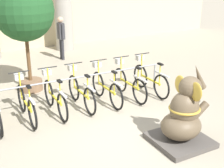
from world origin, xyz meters
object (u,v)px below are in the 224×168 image
(bicycle_6, at_px, (106,87))
(elephant_statue, at_px, (183,117))
(bicycle_3, at_px, (26,103))
(bicycle_5, at_px, (81,91))
(bicycle_4, at_px, (55,97))
(bicycle_8, at_px, (150,79))
(person_pedestrian, at_px, (61,34))
(bicycle_7, at_px, (129,83))
(potted_tree, at_px, (24,14))

(bicycle_6, relative_size, elephant_statue, 1.04)
(bicycle_3, height_order, bicycle_5, same)
(bicycle_4, height_order, bicycle_8, same)
(person_pedestrian, bearing_deg, bicycle_5, -103.67)
(elephant_statue, xyz_separation_m, person_pedestrian, (-0.05, 6.92, 0.41))
(bicycle_5, bearing_deg, bicycle_7, -1.81)
(bicycle_6, height_order, potted_tree, potted_tree)
(bicycle_6, height_order, person_pedestrian, person_pedestrian)
(bicycle_4, relative_size, elephant_statue, 1.04)
(potted_tree, bearing_deg, bicycle_6, -49.35)
(bicycle_5, relative_size, elephant_statue, 1.04)
(bicycle_5, relative_size, bicycle_7, 1.00)
(bicycle_6, height_order, bicycle_8, same)
(bicycle_3, xyz_separation_m, bicycle_8, (3.44, 0.02, 0.00))
(bicycle_6, bearing_deg, bicycle_7, 0.01)
(bicycle_4, bearing_deg, person_pedestrian, 68.29)
(bicycle_3, height_order, bicycle_8, same)
(bicycle_3, distance_m, elephant_statue, 3.53)
(bicycle_7, height_order, potted_tree, potted_tree)
(bicycle_4, xyz_separation_m, bicycle_8, (2.76, 0.01, 0.00))
(bicycle_7, relative_size, bicycle_8, 1.00)
(bicycle_4, relative_size, bicycle_6, 1.00)
(bicycle_3, xyz_separation_m, elephant_statue, (2.49, -2.50, 0.15))
(bicycle_3, relative_size, person_pedestrian, 1.05)
(bicycle_4, bearing_deg, bicycle_8, 0.10)
(potted_tree, bearing_deg, bicycle_5, -64.35)
(elephant_statue, bearing_deg, bicycle_7, 83.91)
(bicycle_5, height_order, person_pedestrian, person_pedestrian)
(person_pedestrian, relative_size, potted_tree, 0.53)
(bicycle_6, bearing_deg, bicycle_3, -179.71)
(bicycle_5, bearing_deg, bicycle_4, -177.06)
(bicycle_6, relative_size, potted_tree, 0.56)
(bicycle_6, xyz_separation_m, potted_tree, (-1.52, 1.77, 1.76))
(bicycle_4, height_order, person_pedestrian, person_pedestrian)
(bicycle_3, distance_m, bicycle_7, 2.76)
(bicycle_5, xyz_separation_m, bicycle_6, (0.69, -0.04, 0.00))
(bicycle_5, distance_m, elephant_statue, 2.79)
(elephant_statue, relative_size, potted_tree, 0.54)
(person_pedestrian, bearing_deg, bicycle_8, -77.10)
(bicycle_5, distance_m, person_pedestrian, 4.52)
(bicycle_4, distance_m, potted_tree, 2.49)
(bicycle_3, height_order, bicycle_6, same)
(bicycle_4, xyz_separation_m, bicycle_5, (0.69, 0.04, 0.00))
(bicycle_7, height_order, bicycle_8, same)
(bicycle_3, height_order, potted_tree, potted_tree)
(bicycle_4, xyz_separation_m, bicycle_7, (2.07, -0.01, 0.00))
(bicycle_7, bearing_deg, bicycle_3, -179.78)
(bicycle_5, xyz_separation_m, elephant_statue, (1.11, -2.56, 0.15))
(bicycle_4, distance_m, bicycle_6, 1.38)
(bicycle_4, relative_size, bicycle_8, 1.00)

